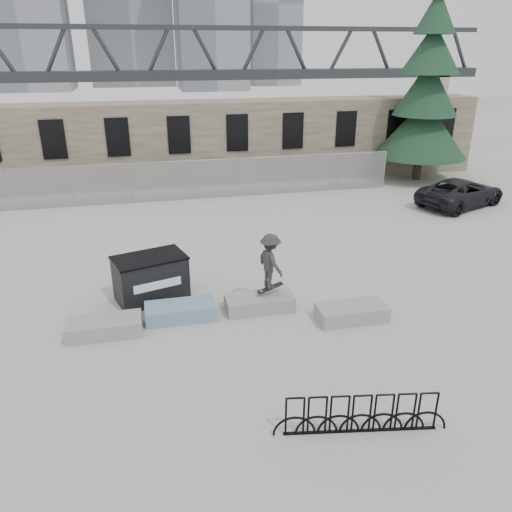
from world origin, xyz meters
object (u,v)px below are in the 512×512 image
(dumpster, at_px, (151,278))
(bike_rack, at_px, (361,414))
(skateboarder, at_px, (270,261))
(planter_far_left, at_px, (104,326))
(spruce_tree, at_px, (426,97))
(suv, at_px, (461,192))
(planter_center_right, at_px, (259,302))
(planter_offset, at_px, (352,312))
(planter_center_left, at_px, (180,311))

(dumpster, xyz_separation_m, bike_rack, (3.91, -6.92, -0.27))
(skateboarder, bearing_deg, planter_far_left, 76.62)
(dumpster, distance_m, spruce_tree, 20.31)
(dumpster, bearing_deg, suv, 7.19)
(planter_far_left, distance_m, skateboarder, 4.96)
(planter_center_right, height_order, skateboarder, skateboarder)
(dumpster, relative_size, bike_rack, 0.68)
(planter_far_left, relative_size, suv, 0.41)
(planter_center_right, bearing_deg, skateboarder, 6.85)
(planter_offset, relative_size, suv, 0.41)
(suv, xyz_separation_m, skateboarder, (-11.78, -8.08, 0.85))
(dumpster, bearing_deg, bike_rack, -76.98)
(dumpster, relative_size, skateboarder, 1.34)
(planter_center_left, distance_m, bike_rack, 6.33)
(bike_rack, xyz_separation_m, skateboarder, (-0.48, 5.51, 1.08))
(bike_rack, distance_m, suv, 17.68)
(bike_rack, bearing_deg, planter_offset, 69.18)
(planter_far_left, distance_m, suv, 18.63)
(spruce_tree, bearing_deg, bike_rack, -122.26)
(planter_center_left, xyz_separation_m, skateboarder, (2.68, 0.03, 1.28))
(planter_offset, height_order, spruce_tree, spruce_tree)
(bike_rack, height_order, skateboarder, skateboarder)
(skateboarder, bearing_deg, planter_offset, -138.59)
(planter_center_left, distance_m, suv, 16.59)
(planter_center_right, xyz_separation_m, skateboarder, (0.34, 0.04, 1.28))
(planter_center_right, xyz_separation_m, suv, (12.12, 8.12, 0.43))
(spruce_tree, xyz_separation_m, suv, (-0.66, -5.37, -3.99))
(bike_rack, bearing_deg, dumpster, 119.49)
(planter_offset, xyz_separation_m, suv, (9.67, 9.29, 0.43))
(planter_center_right, bearing_deg, spruce_tree, 46.52)
(planter_center_left, bearing_deg, spruce_tree, 41.70)
(spruce_tree, bearing_deg, planter_far_left, -141.11)
(suv, bearing_deg, planter_center_left, 97.48)
(dumpster, bearing_deg, planter_far_left, -142.29)
(planter_center_right, distance_m, spruce_tree, 19.10)
(bike_rack, bearing_deg, skateboarder, 94.98)
(planter_far_left, bearing_deg, spruce_tree, 38.89)
(planter_center_left, height_order, planter_offset, same)
(planter_center_right, xyz_separation_m, dumpster, (-3.09, 1.45, 0.47))
(dumpster, bearing_deg, planter_offset, -41.76)
(spruce_tree, bearing_deg, planter_center_right, -133.48)
(planter_far_left, height_order, skateboarder, skateboarder)
(planter_center_left, distance_m, skateboarder, 2.97)
(planter_far_left, height_order, planter_center_right, same)
(planter_offset, distance_m, spruce_tree, 18.47)
(planter_far_left, bearing_deg, dumpster, 54.18)
(planter_far_left, relative_size, skateboarder, 1.11)
(planter_offset, bearing_deg, planter_far_left, 173.68)
(planter_center_right, bearing_deg, suv, 33.80)
(planter_far_left, xyz_separation_m, bike_rack, (5.26, -5.06, 0.19))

